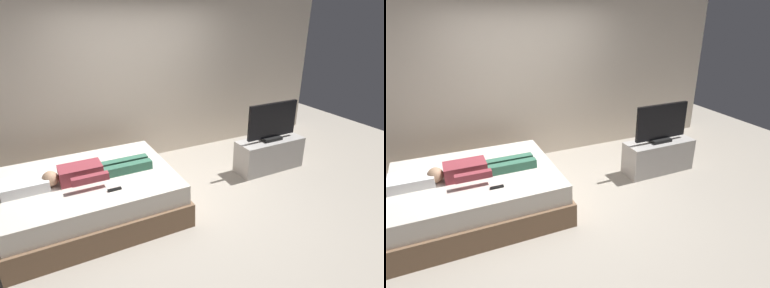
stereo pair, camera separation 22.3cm
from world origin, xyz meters
The scene contains 8 objects.
ground_plane centered at (0.00, 0.00, 0.00)m, with size 10.00×10.00×0.00m, color #ADA393.
back_wall centered at (0.40, 1.68, 1.40)m, with size 6.40×0.10×2.80m, color beige.
bed centered at (-1.08, 0.29, 0.26)m, with size 2.01×1.61×0.54m.
pillow centered at (-1.76, 0.29, 0.60)m, with size 0.48×0.34×0.12m, color white.
person centered at (-1.05, 0.24, 0.62)m, with size 1.26×0.46×0.18m.
remote centered at (-0.90, -0.17, 0.55)m, with size 0.15×0.04×0.02m, color black.
tv_stand centered at (1.68, 0.28, 0.25)m, with size 1.10×0.40×0.50m, color #B7B2AD.
tv centered at (1.68, 0.28, 0.78)m, with size 0.88×0.20×0.59m.
Camera 2 is at (-1.36, -3.39, 2.39)m, focal length 30.13 mm.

